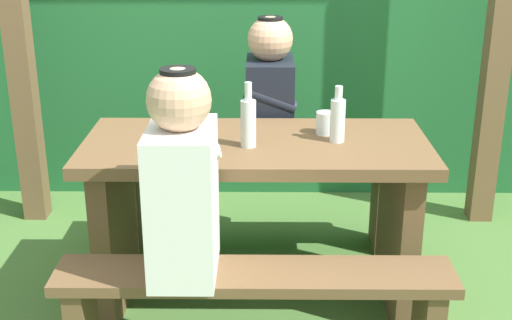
# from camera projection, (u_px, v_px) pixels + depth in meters

# --- Properties ---
(ground_plane) EXTENTS (12.00, 12.00, 0.00)m
(ground_plane) POSITION_uv_depth(u_px,v_px,m) (256.00, 301.00, 3.08)
(ground_plane) COLOR #456D31
(hedge_backdrop) EXTENTS (6.40, 0.77, 1.90)m
(hedge_backdrop) POSITION_uv_depth(u_px,v_px,m) (258.00, 24.00, 4.27)
(hedge_backdrop) COLOR #20612F
(hedge_backdrop) RESTS_ON ground_plane
(pergola_post_left) EXTENTS (0.12, 0.12, 2.23)m
(pergola_post_left) POSITION_uv_depth(u_px,v_px,m) (15.00, 15.00, 3.54)
(pergola_post_left) COLOR brown
(pergola_post_left) RESTS_ON ground_plane
(pergola_post_right) EXTENTS (0.12, 0.12, 2.23)m
(pergola_post_right) POSITION_uv_depth(u_px,v_px,m) (502.00, 16.00, 3.52)
(pergola_post_right) COLOR brown
(pergola_post_right) RESTS_ON ground_plane
(picnic_table) EXTENTS (1.40, 0.64, 0.74)m
(picnic_table) POSITION_uv_depth(u_px,v_px,m) (256.00, 195.00, 2.90)
(picnic_table) COLOR brown
(picnic_table) RESTS_ON ground_plane
(bench_near) EXTENTS (1.40, 0.24, 0.45)m
(bench_near) POSITION_uv_depth(u_px,v_px,m) (255.00, 303.00, 2.47)
(bench_near) COLOR brown
(bench_near) RESTS_ON ground_plane
(bench_far) EXTENTS (1.40, 0.24, 0.45)m
(bench_far) POSITION_uv_depth(u_px,v_px,m) (257.00, 188.00, 3.47)
(bench_far) COLOR brown
(bench_far) RESTS_ON ground_plane
(person_white_shirt) EXTENTS (0.25, 0.35, 0.72)m
(person_white_shirt) POSITION_uv_depth(u_px,v_px,m) (182.00, 182.00, 2.32)
(person_white_shirt) COLOR white
(person_white_shirt) RESTS_ON bench_near
(person_black_coat) EXTENTS (0.25, 0.35, 0.72)m
(person_black_coat) POSITION_uv_depth(u_px,v_px,m) (270.00, 99.00, 3.30)
(person_black_coat) COLOR black
(person_black_coat) RESTS_ON bench_far
(drinking_glass) EXTENTS (0.08, 0.08, 0.09)m
(drinking_glass) POSITION_uv_depth(u_px,v_px,m) (326.00, 123.00, 2.90)
(drinking_glass) COLOR silver
(drinking_glass) RESTS_ON picnic_table
(bottle_left) EXTENTS (0.06, 0.06, 0.26)m
(bottle_left) POSITION_uv_depth(u_px,v_px,m) (248.00, 121.00, 2.72)
(bottle_left) COLOR silver
(bottle_left) RESTS_ON picnic_table
(bottle_right) EXTENTS (0.06, 0.06, 0.23)m
(bottle_right) POSITION_uv_depth(u_px,v_px,m) (338.00, 118.00, 2.79)
(bottle_right) COLOR silver
(bottle_right) RESTS_ON picnic_table
(cell_phone) EXTENTS (0.13, 0.16, 0.01)m
(cell_phone) POSITION_uv_depth(u_px,v_px,m) (175.00, 136.00, 2.87)
(cell_phone) COLOR black
(cell_phone) RESTS_ON picnic_table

